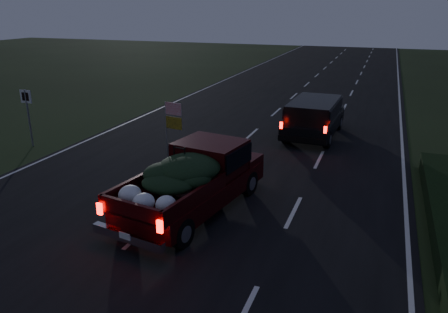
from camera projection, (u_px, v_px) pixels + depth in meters
The scene contains 5 objects.
ground at pixel (145, 230), 11.97m from camera, with size 120.00×120.00×0.00m, color black.
road_asphalt at pixel (145, 230), 11.97m from camera, with size 14.00×120.00×0.02m, color black.
route_sign at pixel (28, 109), 18.64m from camera, with size 0.55×0.08×2.50m.
pickup_truck at pixel (194, 176), 12.86m from camera, with size 2.93×5.73×2.87m.
lead_suv at pixel (314, 114), 20.20m from camera, with size 2.25×5.03×1.43m.
Camera 1 is at (5.72, -9.24, 5.84)m, focal length 35.00 mm.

